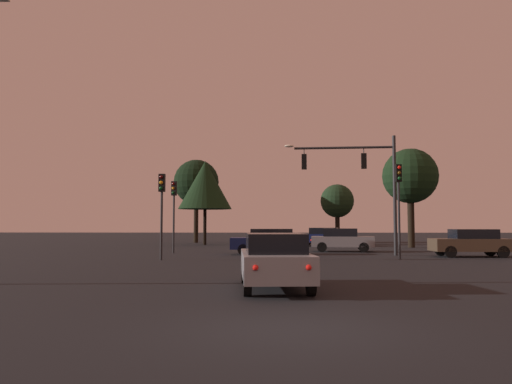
# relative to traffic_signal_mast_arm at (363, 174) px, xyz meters

# --- Properties ---
(ground_plane) EXTENTS (168.00, 168.00, 0.00)m
(ground_plane) POSITION_rel_traffic_signal_mast_arm_xyz_m (-5.01, 3.58, -4.72)
(ground_plane) COLOR black
(ground_plane) RESTS_ON ground
(traffic_signal_mast_arm) EXTENTS (6.45, 0.69, 6.94)m
(traffic_signal_mast_arm) POSITION_rel_traffic_signal_mast_arm_xyz_m (0.00, 0.00, 0.00)
(traffic_signal_mast_arm) COLOR #232326
(traffic_signal_mast_arm) RESTS_ON ground
(traffic_light_corner_left) EXTENTS (0.34, 0.37, 4.87)m
(traffic_light_corner_left) POSITION_rel_traffic_signal_mast_arm_xyz_m (1.21, -3.44, -1.30)
(traffic_light_corner_left) COLOR #232326
(traffic_light_corner_left) RESTS_ON ground
(traffic_light_corner_right) EXTENTS (0.35, 0.38, 4.50)m
(traffic_light_corner_right) POSITION_rel_traffic_signal_mast_arm_xyz_m (-11.45, 2.06, -1.54)
(traffic_light_corner_right) COLOR #232326
(traffic_light_corner_right) RESTS_ON ground
(traffic_light_median) EXTENTS (0.32, 0.36, 4.32)m
(traffic_light_median) POSITION_rel_traffic_signal_mast_arm_xyz_m (-10.83, -4.37, -1.66)
(traffic_light_median) COLOR #232326
(traffic_light_median) RESTS_ON ground
(car_nearside_lane) EXTENTS (2.10, 4.56, 1.52)m
(car_nearside_lane) POSITION_rel_traffic_signal_mast_arm_xyz_m (-5.24, -15.59, -3.92)
(car_nearside_lane) COLOR gray
(car_nearside_lane) RESTS_ON ground
(car_crossing_left) EXTENTS (4.28, 1.93, 1.52)m
(car_crossing_left) POSITION_rel_traffic_signal_mast_arm_xyz_m (5.66, -1.29, -3.92)
(car_crossing_left) COLOR #473828
(car_crossing_left) RESTS_ON ground
(car_crossing_right) EXTENTS (4.65, 1.83, 1.52)m
(car_crossing_right) POSITION_rel_traffic_signal_mast_arm_xyz_m (-5.44, 0.75, -3.92)
(car_crossing_right) COLOR #0F1947
(car_crossing_right) RESTS_ON ground
(car_far_lane) EXTENTS (4.43, 2.77, 1.52)m
(car_far_lane) POSITION_rel_traffic_signal_mast_arm_xyz_m (-1.11, 12.58, -3.92)
(car_far_lane) COLOR #0F1947
(car_far_lane) RESTS_ON ground
(car_parked_lot) EXTENTS (4.25, 2.21, 1.52)m
(car_parked_lot) POSITION_rel_traffic_signal_mast_arm_xyz_m (-0.68, 4.08, -3.93)
(car_parked_lot) COLOR gray
(car_parked_lot) RESTS_ON ground
(tree_behind_sign) EXTENTS (3.35, 3.35, 5.84)m
(tree_behind_sign) POSITION_rel_traffic_signal_mast_arm_xyz_m (1.30, 21.59, -0.60)
(tree_behind_sign) COLOR black
(tree_behind_sign) RESTS_ON ground
(tree_left_far) EXTENTS (4.46, 4.46, 8.24)m
(tree_left_far) POSITION_rel_traffic_signal_mast_arm_xyz_m (-12.77, 20.47, 1.25)
(tree_left_far) COLOR black
(tree_left_far) RESTS_ON ground
(tree_center_horizon) EXTENTS (4.29, 4.29, 7.72)m
(tree_center_horizon) POSITION_rel_traffic_signal_mast_arm_xyz_m (5.53, 10.21, 0.81)
(tree_center_horizon) COLOR black
(tree_center_horizon) RESTS_ON ground
(tree_right_cluster) EXTENTS (4.71, 4.71, 7.41)m
(tree_right_cluster) POSITION_rel_traffic_signal_mast_arm_xyz_m (-11.17, 14.94, 0.55)
(tree_right_cluster) COLOR black
(tree_right_cluster) RESTS_ON ground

